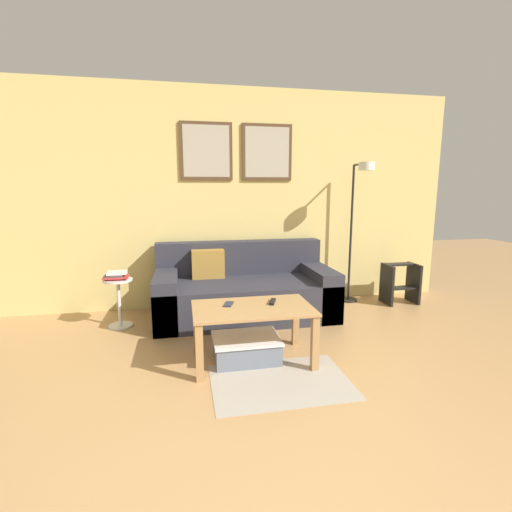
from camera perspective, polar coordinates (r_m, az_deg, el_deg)
wall_back at (r=4.46m, az=-4.61°, el=8.83°), size 5.60×0.09×2.55m
area_rug at (r=2.89m, az=3.78°, el=-18.70°), size 1.01×0.71×0.01m
couch at (r=4.15m, az=-1.90°, el=-5.44°), size 1.93×0.93×0.80m
coffee_table at (r=3.04m, az=-0.52°, el=-9.39°), size 0.96×0.58×0.46m
storage_bin at (r=3.16m, az=-1.52°, el=-13.98°), size 0.55×0.41×0.20m
floor_lamp at (r=4.54m, az=15.49°, el=6.70°), size 0.22×0.51×1.69m
side_table at (r=4.05m, az=-20.34°, el=-6.16°), size 0.29×0.29×0.50m
book_stack at (r=4.00m, az=-20.75°, el=-2.80°), size 0.24×0.19×0.08m
remote_control at (r=3.12m, az=2.54°, el=-7.02°), size 0.09×0.15×0.02m
cell_phone at (r=3.08m, az=-4.25°, el=-7.39°), size 0.11×0.15×0.01m
step_stool at (r=4.93m, az=21.32°, el=-3.80°), size 0.40×0.29×0.49m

